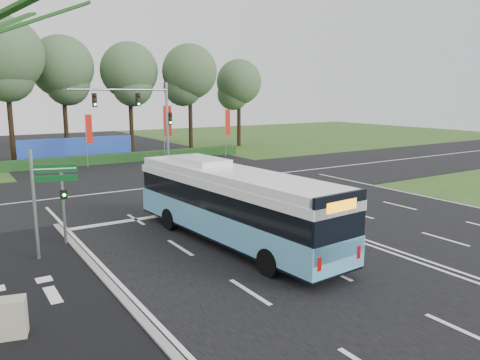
% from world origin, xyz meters
% --- Properties ---
extents(ground, '(120.00, 120.00, 0.00)m').
position_xyz_m(ground, '(0.00, 0.00, 0.00)').
color(ground, '#2E511B').
rests_on(ground, ground).
extents(road_main, '(20.00, 120.00, 0.04)m').
position_xyz_m(road_main, '(0.00, 0.00, 0.02)').
color(road_main, black).
rests_on(road_main, ground).
extents(road_cross, '(120.00, 14.00, 0.05)m').
position_xyz_m(road_cross, '(0.00, 12.00, 0.03)').
color(road_cross, black).
rests_on(road_cross, ground).
extents(bike_path, '(5.00, 18.00, 0.06)m').
position_xyz_m(bike_path, '(-12.50, -3.00, 0.03)').
color(bike_path, black).
rests_on(bike_path, ground).
extents(kerb_strip, '(0.25, 18.00, 0.12)m').
position_xyz_m(kerb_strip, '(-10.10, -3.00, 0.06)').
color(kerb_strip, gray).
rests_on(kerb_strip, ground).
extents(city_bus, '(3.28, 11.67, 3.31)m').
position_xyz_m(city_bus, '(-4.50, -0.53, 1.66)').
color(city_bus, '#58A2CD').
rests_on(city_bus, ground).
extents(pedestrian_signal, '(0.25, 0.40, 3.10)m').
position_xyz_m(pedestrian_signal, '(-10.30, 2.96, 1.70)').
color(pedestrian_signal, gray).
rests_on(pedestrian_signal, ground).
extents(street_sign, '(1.55, 0.56, 4.14)m').
position_xyz_m(street_sign, '(-11.25, 1.53, 2.60)').
color(street_sign, gray).
rests_on(street_sign, ground).
extents(utility_cabinet, '(0.74, 0.67, 1.05)m').
position_xyz_m(utility_cabinet, '(-13.11, -4.05, 0.53)').
color(utility_cabinet, '#ACA38A').
rests_on(utility_cabinet, ground).
extents(banner_flag_left, '(0.63, 0.29, 4.49)m').
position_xyz_m(banner_flag_left, '(-3.93, 23.09, 2.93)').
color(banner_flag_left, gray).
rests_on(banner_flag_left, ground).
extents(banner_flag_mid, '(0.73, 0.26, 5.10)m').
position_xyz_m(banner_flag_mid, '(3.26, 23.53, 3.30)').
color(banner_flag_mid, gray).
rests_on(banner_flag_mid, ground).
extents(banner_flag_right, '(0.67, 0.25, 4.68)m').
position_xyz_m(banner_flag_right, '(9.34, 22.88, 3.04)').
color(banner_flag_right, gray).
rests_on(banner_flag_right, ground).
extents(traffic_light_gantry, '(8.41, 0.28, 7.00)m').
position_xyz_m(traffic_light_gantry, '(0.21, 20.50, 4.66)').
color(traffic_light_gantry, gray).
rests_on(traffic_light_gantry, ground).
extents(hedge, '(22.00, 1.20, 0.80)m').
position_xyz_m(hedge, '(0.00, 24.50, 0.40)').
color(hedge, '#163613').
rests_on(hedge, ground).
extents(blue_hoarding, '(10.00, 0.30, 2.20)m').
position_xyz_m(blue_hoarding, '(-4.00, 27.00, 1.10)').
color(blue_hoarding, '#2145B6').
rests_on(blue_hoarding, ground).
extents(eucalyptus_row, '(42.74, 9.62, 12.75)m').
position_xyz_m(eucalyptus_row, '(-4.99, 30.76, 8.65)').
color(eucalyptus_row, black).
rests_on(eucalyptus_row, ground).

